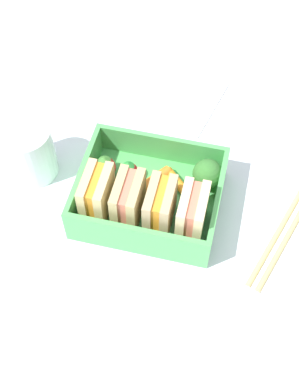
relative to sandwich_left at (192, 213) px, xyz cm
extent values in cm
cube|color=silver|center=(5.45, -2.64, -5.18)|extent=(120.00, 120.00, 2.00)
cube|color=#4EAB57|center=(5.45, -2.64, -3.58)|extent=(16.34, 13.52, 1.20)
cube|color=#4EAB57|center=(5.45, 3.82, -1.04)|extent=(16.34, 0.60, 3.89)
cube|color=#4EAB57|center=(5.45, -9.10, -1.04)|extent=(16.34, 0.60, 3.89)
cube|color=#4EAB57|center=(-2.42, -2.64, -1.04)|extent=(0.60, 12.32, 3.89)
cube|color=#4EAB57|center=(13.32, -2.64, -1.04)|extent=(0.60, 12.32, 3.89)
cube|color=beige|center=(-0.96, 0.00, 0.00)|extent=(0.96, 5.27, 5.97)
cube|color=#D87259|center=(0.00, 0.00, 0.00)|extent=(0.96, 4.85, 5.49)
cube|color=beige|center=(0.96, 0.00, 0.00)|extent=(0.96, 5.27, 5.97)
cube|color=tan|center=(2.68, 0.00, 0.00)|extent=(0.96, 5.27, 5.97)
cube|color=orange|center=(3.63, 0.00, 0.00)|extent=(0.96, 4.85, 5.49)
cube|color=tan|center=(4.59, 0.00, 0.00)|extent=(0.96, 5.27, 5.97)
cube|color=tan|center=(6.31, 0.00, 0.00)|extent=(0.96, 5.27, 5.97)
cube|color=#D87259|center=(7.27, 0.00, 0.00)|extent=(0.96, 4.85, 5.49)
cube|color=tan|center=(8.22, 0.00, 0.00)|extent=(0.96, 5.27, 5.97)
cube|color=#D9BE7E|center=(9.95, 0.00, 0.00)|extent=(0.96, 5.27, 5.97)
cube|color=orange|center=(10.90, 0.00, 0.00)|extent=(0.96, 4.85, 5.49)
cube|color=#D9BE7E|center=(11.86, 0.00, 0.00)|extent=(0.96, 5.27, 5.97)
cylinder|color=#93CF59|center=(-0.68, -5.99, -2.32)|extent=(1.06, 1.06, 1.33)
sphere|color=#34722E|center=(-0.68, -5.99, -0.42)|extent=(3.52, 3.52, 3.52)
cylinder|color=orange|center=(2.53, -5.22, -2.41)|extent=(4.16, 4.05, 1.15)
cylinder|color=orange|center=(5.45, -4.93, -2.31)|extent=(3.91, 4.58, 1.35)
sphere|color=red|center=(8.59, -5.00, -1.76)|extent=(2.45, 2.45, 2.45)
cone|color=green|center=(8.59, -5.00, -0.23)|extent=(1.47, 1.47, 0.60)
sphere|color=red|center=(11.49, -5.04, -1.70)|extent=(2.57, 2.57, 2.57)
cone|color=#438537|center=(11.49, -5.04, -0.11)|extent=(1.54, 1.54, 0.60)
cylinder|color=tan|center=(-11.91, -4.51, -3.83)|extent=(7.46, 20.36, 0.70)
cylinder|color=tan|center=(-10.81, -4.88, -3.83)|extent=(7.46, 20.36, 0.70)
cylinder|color=white|center=(20.81, -4.39, -0.57)|extent=(6.30, 6.30, 7.22)
cube|color=white|center=(6.87, -20.92, -3.98)|extent=(15.25, 13.60, 0.40)
camera|label=1|loc=(-2.61, 31.10, 49.73)|focal=50.00mm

